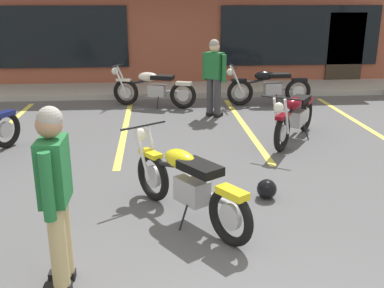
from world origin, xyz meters
name	(u,v)px	position (x,y,z in m)	size (l,w,h in m)	color
ground_plane	(202,191)	(0.00, 3.32, 0.00)	(80.00, 80.00, 0.00)	#515154
sidewalk_kerb	(176,89)	(0.00, 10.17, 0.07)	(22.00, 1.80, 0.14)	#A8A59E
brick_storefront_building	(170,14)	(0.00, 14.16, 1.96)	(18.50, 7.21, 3.90)	brown
painted_stall_lines	(185,126)	(0.00, 6.57, 0.00)	(12.27, 4.80, 0.01)	#DBCC4C
motorcycle_foreground_classic	(186,183)	(-0.26, 2.53, 0.46)	(1.41, 1.83, 0.98)	black
motorcycle_red_sportbike	(153,88)	(-0.64, 8.41, 0.46)	(2.03, 1.00, 0.98)	black
motorcycle_black_cruiser	(269,86)	(2.15, 8.38, 0.46)	(2.11, 0.66, 0.98)	black
motorcycle_blue_standard	(295,116)	(1.91, 5.47, 0.46)	(1.41, 1.83, 0.98)	black
person_in_black_shirt	(214,73)	(0.68, 7.36, 0.95)	(0.51, 0.47, 1.68)	black
person_in_shorts_foreground	(55,189)	(-1.47, 1.32, 0.95)	(0.28, 0.60, 1.68)	black
helmet_on_pavement	(267,189)	(0.82, 3.02, 0.13)	(0.26, 0.26, 0.26)	black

